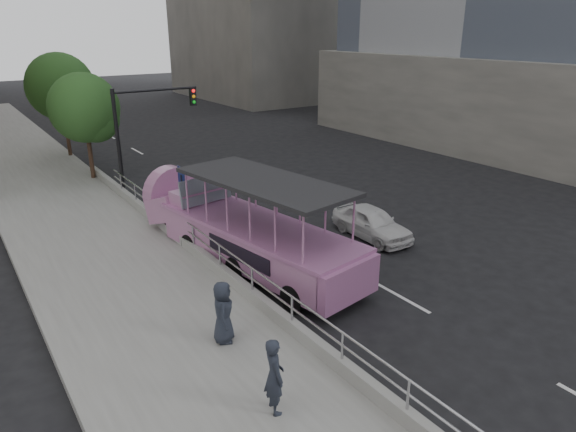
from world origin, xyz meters
The scene contains 13 objects.
ground centered at (0.00, 0.00, 0.00)m, with size 160.00×160.00×0.00m, color black.
sidewalk centered at (-5.75, 10.00, 0.15)m, with size 5.50×80.00×0.30m, color #9C9C97.
kerb_wall centered at (-3.12, 2.00, 0.48)m, with size 0.24×30.00×0.36m, color #979893.
guardrail centered at (-3.12, 2.00, 1.14)m, with size 0.07×22.00×0.71m.
duck_boat centered at (-1.75, 3.14, 1.21)m, with size 3.87×10.09×3.27m.
car centered at (3.55, 2.11, 0.62)m, with size 1.47×3.64×1.24m, color white.
pedestrian_near centered at (-5.08, -4.17, 1.15)m, with size 0.62×0.41×1.70m, color #252A36.
pedestrian_far centered at (-4.76, -1.34, 1.12)m, with size 0.80×0.52×1.64m, color #252A36.
parking_sign centered at (-2.74, 5.57, 1.88)m, with size 0.09×0.68×3.03m.
traffic_signal centered at (-1.70, 12.50, 3.50)m, with size 4.20×0.32×5.20m.
street_tree_near centered at (-3.30, 15.93, 3.82)m, with size 3.52×3.52×5.72m.
street_tree_far centered at (-3.10, 21.93, 4.31)m, with size 3.97×3.97×6.45m.
tower_podium centered at (30.00, 10.00, 3.00)m, with size 26.00×26.00×6.00m, color gray.
Camera 1 is at (-9.74, -11.44, 7.79)m, focal length 32.00 mm.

